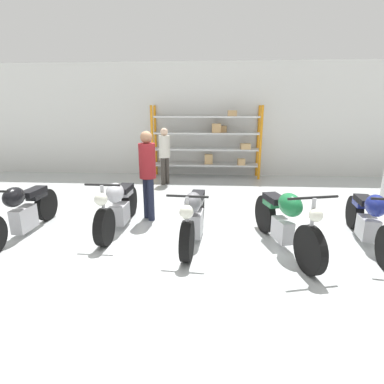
# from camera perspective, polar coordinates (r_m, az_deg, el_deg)

# --- Properties ---
(ground_plane) EXTENTS (30.00, 30.00, 0.00)m
(ground_plane) POSITION_cam_1_polar(r_m,az_deg,el_deg) (5.21, -0.30, -8.62)
(ground_plane) COLOR #B2B7B7
(back_wall) EXTENTS (30.00, 0.08, 3.60)m
(back_wall) POSITION_cam_1_polar(r_m,az_deg,el_deg) (10.06, 1.96, 13.49)
(back_wall) COLOR silver
(back_wall) RESTS_ON ground_plane
(shelving_rack) EXTENTS (3.46, 0.63, 2.27)m
(shelving_rack) POSITION_cam_1_polar(r_m,az_deg,el_deg) (9.72, 3.32, 9.71)
(shelving_rack) COLOR orange
(shelving_rack) RESTS_ON ground_plane
(motorcycle_black) EXTENTS (0.72, 2.15, 1.01)m
(motorcycle_black) POSITION_cam_1_polar(r_m,az_deg,el_deg) (5.92, -29.84, -3.13)
(motorcycle_black) COLOR black
(motorcycle_black) RESTS_ON ground_plane
(motorcycle_silver) EXTENTS (0.57, 2.01, 1.00)m
(motorcycle_silver) POSITION_cam_1_polar(r_m,az_deg,el_deg) (5.60, -13.91, -2.63)
(motorcycle_silver) COLOR black
(motorcycle_silver) RESTS_ON ground_plane
(motorcycle_grey) EXTENTS (0.60, 2.08, 0.97)m
(motorcycle_grey) POSITION_cam_1_polar(r_m,az_deg,el_deg) (4.98, 0.37, -4.63)
(motorcycle_grey) COLOR black
(motorcycle_grey) RESTS_ON ground_plane
(motorcycle_green) EXTENTS (0.81, 2.08, 1.05)m
(motorcycle_green) POSITION_cam_1_polar(r_m,az_deg,el_deg) (4.82, 17.32, -5.12)
(motorcycle_green) COLOR black
(motorcycle_green) RESTS_ON ground_plane
(motorcycle_blue) EXTENTS (0.61, 2.12, 0.99)m
(motorcycle_blue) POSITION_cam_1_polar(r_m,az_deg,el_deg) (5.56, 30.85, -4.61)
(motorcycle_blue) COLOR black
(motorcycle_blue) RESTS_ON ground_plane
(person_browsing) EXTENTS (0.44, 0.44, 1.63)m
(person_browsing) POSITION_cam_1_polar(r_m,az_deg,el_deg) (8.75, -5.25, 7.64)
(person_browsing) COLOR #38332D
(person_browsing) RESTS_ON ground_plane
(person_near_rack) EXTENTS (0.45, 0.45, 1.74)m
(person_near_rack) POSITION_cam_1_polar(r_m,az_deg,el_deg) (5.85, -8.47, 4.45)
(person_near_rack) COLOR #1E2338
(person_near_rack) RESTS_ON ground_plane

